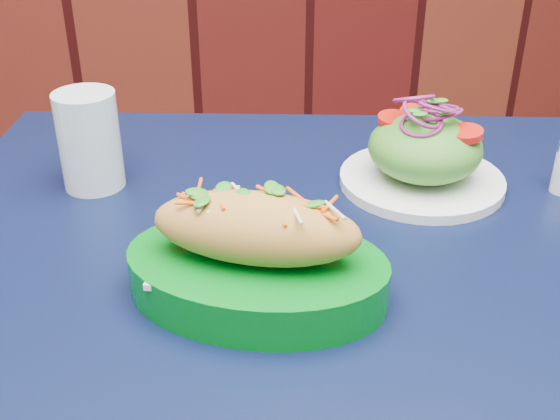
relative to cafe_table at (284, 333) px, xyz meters
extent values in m
cube|color=black|center=(0.00, 0.00, 0.07)|extent=(0.94, 0.94, 0.03)
cylinder|color=black|center=(-0.26, 0.39, -0.30)|extent=(0.04, 0.04, 0.72)
cylinder|color=black|center=(0.39, 0.26, -0.30)|extent=(0.04, 0.04, 0.72)
cube|color=white|center=(-0.03, -0.05, 0.13)|extent=(0.20, 0.15, 0.01)
ellipsoid|color=gold|center=(-0.03, -0.05, 0.16)|extent=(0.20, 0.14, 0.06)
cylinder|color=white|center=(0.19, 0.14, 0.09)|extent=(0.20, 0.20, 0.01)
ellipsoid|color=#4C992D|center=(0.19, 0.14, 0.14)|extent=(0.13, 0.13, 0.07)
cylinder|color=red|center=(0.23, 0.11, 0.17)|extent=(0.04, 0.04, 0.01)
cylinder|color=red|center=(0.16, 0.17, 0.17)|extent=(0.04, 0.04, 0.01)
cylinder|color=red|center=(0.19, 0.18, 0.17)|extent=(0.04, 0.04, 0.01)
torus|color=#851D64|center=(0.19, 0.14, 0.18)|extent=(0.05, 0.05, 0.00)
torus|color=#851D64|center=(0.19, 0.14, 0.18)|extent=(0.05, 0.05, 0.00)
torus|color=#851D64|center=(0.19, 0.14, 0.19)|extent=(0.05, 0.05, 0.00)
torus|color=#851D64|center=(0.19, 0.14, 0.19)|extent=(0.05, 0.05, 0.00)
torus|color=#851D64|center=(0.19, 0.14, 0.19)|extent=(0.05, 0.05, 0.00)
torus|color=#851D64|center=(0.19, 0.14, 0.20)|extent=(0.05, 0.05, 0.00)
cylinder|color=silver|center=(-0.19, 0.21, 0.15)|extent=(0.07, 0.07, 0.12)
camera|label=1|loc=(-0.10, -0.57, 0.48)|focal=45.00mm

